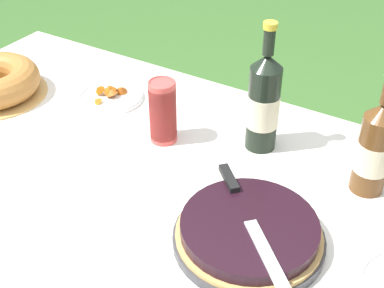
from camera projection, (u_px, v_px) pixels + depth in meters
garden_table at (152, 195)px, 1.36m from camera, size 1.72×0.97×0.72m
tablecloth at (151, 179)px, 1.33m from camera, size 1.73×0.98×0.10m
berry_tart at (249, 233)px, 1.12m from camera, size 0.32×0.32×0.06m
serving_knife at (245, 211)px, 1.12m from camera, size 0.29×0.28×0.01m
cup_stack at (163, 112)px, 1.39m from camera, size 0.07×0.07×0.18m
cider_bottle_amber at (375, 148)px, 1.21m from camera, size 0.08×0.08×0.32m
juice_bottle_red at (264, 103)px, 1.34m from camera, size 0.08×0.08×0.35m
snack_plate_near at (111, 95)px, 1.61m from camera, size 0.20×0.20×0.05m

